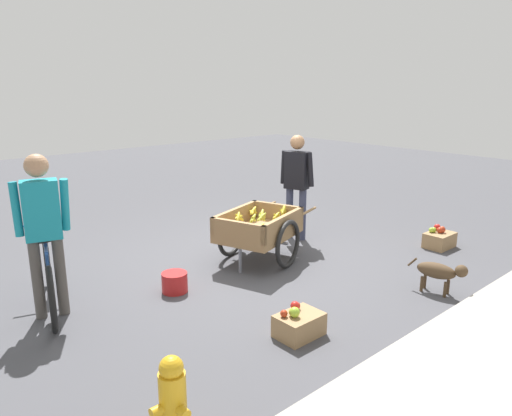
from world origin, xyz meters
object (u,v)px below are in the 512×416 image
(bicycle, at_px, (49,279))
(plastic_bucket, at_px, (175,282))
(apple_crate, at_px, (439,239))
(mixed_fruit_crate, at_px, (299,324))
(fire_hydrant, at_px, (173,403))
(vendor_person, at_px, (297,178))
(fruit_cart, at_px, (259,230))
(cyclist_person, at_px, (43,221))
(dog, at_px, (440,271))

(bicycle, distance_m, plastic_bucket, 1.34)
(apple_crate, height_order, mixed_fruit_crate, mixed_fruit_crate)
(fire_hydrant, bearing_deg, plastic_bucket, -122.22)
(bicycle, bearing_deg, plastic_bucket, 158.71)
(fire_hydrant, bearing_deg, vendor_person, -146.04)
(vendor_person, bearing_deg, fruit_cart, 18.33)
(vendor_person, relative_size, apple_crate, 3.64)
(bicycle, relative_size, cyclist_person, 0.95)
(plastic_bucket, distance_m, mixed_fruit_crate, 1.68)
(fire_hydrant, height_order, apple_crate, fire_hydrant)
(vendor_person, height_order, bicycle, vendor_person)
(plastic_bucket, relative_size, apple_crate, 0.68)
(fruit_cart, height_order, dog, fruit_cart)
(vendor_person, relative_size, plastic_bucket, 5.37)
(bicycle, height_order, plastic_bucket, bicycle)
(fire_hydrant, distance_m, mixed_fruit_crate, 1.75)
(fruit_cart, bearing_deg, dog, 111.41)
(apple_crate, bearing_deg, dog, 27.96)
(bicycle, bearing_deg, cyclist_person, 73.58)
(dog, xyz_separation_m, mixed_fruit_crate, (1.89, -0.40, -0.15))
(fruit_cart, height_order, fire_hydrant, fruit_cart)
(fire_hydrant, bearing_deg, mixed_fruit_crate, -164.47)
(plastic_bucket, relative_size, mixed_fruit_crate, 0.68)
(mixed_fruit_crate, bearing_deg, vendor_person, -135.47)
(bicycle, relative_size, apple_crate, 3.66)
(plastic_bucket, bearing_deg, cyclist_person, -14.66)
(apple_crate, bearing_deg, mixed_fruit_crate, 6.81)
(vendor_person, distance_m, cyclist_person, 3.75)
(vendor_person, distance_m, plastic_bucket, 2.66)
(fruit_cart, relative_size, dog, 2.71)
(plastic_bucket, height_order, mixed_fruit_crate, mixed_fruit_crate)
(apple_crate, bearing_deg, bicycle, -18.98)
(vendor_person, distance_m, dog, 2.60)
(fruit_cart, height_order, cyclist_person, cyclist_person)
(cyclist_person, bearing_deg, dog, 145.84)
(vendor_person, relative_size, fire_hydrant, 2.39)
(fire_hydrant, distance_m, plastic_bucket, 2.50)
(cyclist_person, relative_size, mixed_fruit_crate, 3.84)
(vendor_person, height_order, plastic_bucket, vendor_person)
(cyclist_person, xyz_separation_m, plastic_bucket, (-1.27, 0.33, -0.90))
(vendor_person, xyz_separation_m, cyclist_person, (3.75, 0.12, 0.06))
(plastic_bucket, bearing_deg, vendor_person, -169.61)
(cyclist_person, height_order, mixed_fruit_crate, cyclist_person)
(vendor_person, bearing_deg, mixed_fruit_crate, 44.53)
(vendor_person, bearing_deg, dog, 84.50)
(apple_crate, bearing_deg, fire_hydrant, 9.73)
(cyclist_person, height_order, apple_crate, cyclist_person)
(cyclist_person, bearing_deg, mixed_fruit_crate, 129.19)
(fruit_cart, height_order, bicycle, bicycle)
(vendor_person, xyz_separation_m, bicycle, (3.70, -0.02, -0.61))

